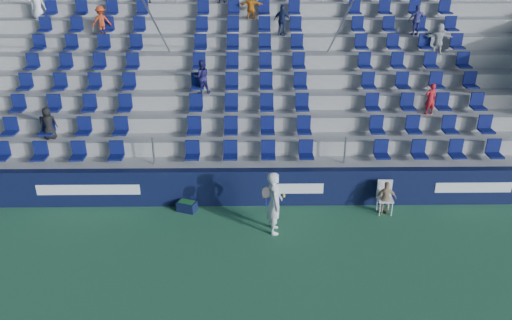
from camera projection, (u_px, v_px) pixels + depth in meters
The scene contains 7 objects.
ground at pixel (250, 264), 13.03m from camera, with size 70.00×70.00×0.00m, color #2E6C44.
sponsor_wall at pixel (250, 187), 15.63m from camera, with size 24.00×0.32×1.20m.
grandstand at pixel (249, 91), 19.59m from camera, with size 24.00×8.17×6.63m.
tennis_player at pixel (274, 203), 14.06m from camera, with size 0.69×0.71×1.89m.
line_judge_chair at pixel (385, 194), 15.24m from camera, with size 0.48×0.49×1.03m.
line_judge at pixel (386, 198), 15.11m from camera, with size 0.64×0.26×1.08m, color tan.
ball_bin at pixel (187, 206), 15.43m from camera, with size 0.66×0.55×0.32m.
Camera 1 is at (0.04, -10.65, 8.00)m, focal length 35.00 mm.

